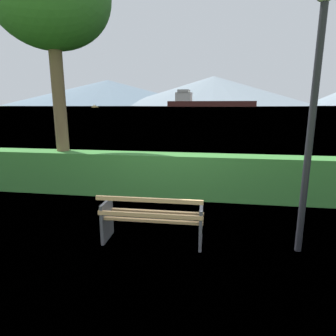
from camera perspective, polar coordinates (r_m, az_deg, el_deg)
ground_plane at (r=4.97m, az=-2.98°, el=-14.39°), size 1400.00×1400.00×0.00m
water_surface at (r=311.03m, az=8.91°, el=12.06°), size 620.00×620.00×0.00m
park_bench at (r=4.74m, az=-3.17°, el=-10.13°), size 1.67×0.59×0.87m
hedge_row at (r=7.04m, az=1.03°, el=-1.52°), size 13.53×0.63×1.07m
lamp_post at (r=4.60m, az=27.61°, el=15.74°), size 0.30×0.30×3.86m
cargo_ship_large at (r=310.97m, az=7.29°, el=13.02°), size 92.58×22.57×17.68m
fishing_boat_near at (r=223.18m, az=-14.46°, el=11.83°), size 3.46×5.76×1.91m
distant_hills at (r=579.43m, az=5.26°, el=15.00°), size 863.96×432.24×59.32m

